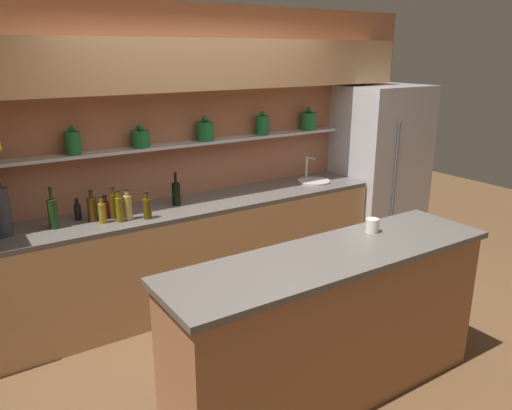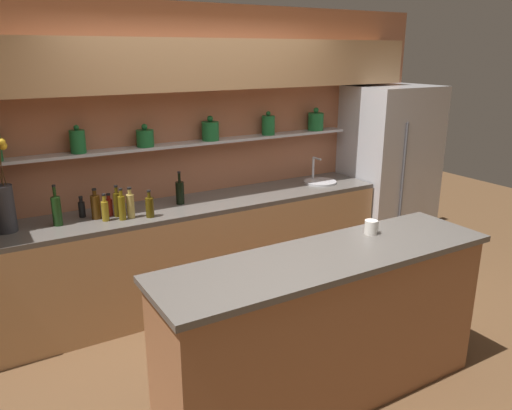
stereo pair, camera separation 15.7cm
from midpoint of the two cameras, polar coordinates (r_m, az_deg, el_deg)
ground_plane at (r=3.88m, az=2.31°, el=-17.28°), size 12.00×12.00×0.00m
back_wall_unit at (r=4.58m, az=-8.76°, el=8.86°), size 5.20×0.44×2.60m
back_counter_unit at (r=4.55m, az=-8.28°, el=-5.44°), size 3.64×0.62×0.92m
island_counter at (r=3.31m, az=7.14°, el=-13.58°), size 2.24×0.61×1.02m
refrigerator at (r=5.67m, az=13.16°, el=3.79°), size 0.91×0.73×1.85m
sink_fixture at (r=5.11m, az=5.69°, el=2.86°), size 0.33×0.33×0.25m
bottle_wine_0 at (r=4.37m, az=-10.13°, el=1.35°), size 0.07×0.07×0.29m
bottle_spirit_1 at (r=4.07m, az=-15.52°, el=-0.20°), size 0.06×0.06×0.25m
bottle_oil_2 at (r=4.13m, az=-16.97°, el=-0.08°), size 0.06×0.06×0.26m
bottle_oil_3 at (r=4.06m, az=-13.41°, el=-0.35°), size 0.07×0.07×0.22m
bottle_spirit_4 at (r=4.12m, az=-19.25°, el=-0.39°), size 0.07×0.07×0.25m
bottle_oil_5 at (r=4.05m, az=-18.24°, el=-0.79°), size 0.06×0.06×0.22m
bottle_sauce_6 at (r=4.20m, az=-20.72°, el=-0.64°), size 0.05×0.05×0.17m
bottle_sauce_7 at (r=4.17m, az=-17.83°, el=-0.39°), size 0.05×0.05×0.19m
bottle_oil_8 at (r=4.03m, az=-16.44°, el=-0.42°), size 0.05×0.05×0.26m
bottle_wine_9 at (r=4.05m, az=-23.23°, el=-0.86°), size 0.07×0.07×0.32m
coffee_mug at (r=3.45m, az=11.89°, el=-2.31°), size 0.11×0.09×0.10m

